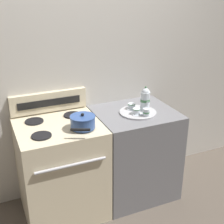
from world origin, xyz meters
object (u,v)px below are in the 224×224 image
(stove, at_px, (61,169))
(creamer_jug, at_px, (146,112))
(teapot, at_px, (145,99))
(serving_tray, at_px, (138,112))
(teacup_left, at_px, (136,111))
(saucepan, at_px, (83,122))
(teacup_right, at_px, (132,106))

(stove, bearing_deg, creamer_jug, -11.31)
(creamer_jug, bearing_deg, teapot, 65.21)
(serving_tray, bearing_deg, creamer_jug, -80.31)
(teapot, relative_size, creamer_jug, 3.32)
(teacup_left, relative_size, creamer_jug, 1.53)
(saucepan, xyz_separation_m, teacup_left, (0.53, 0.07, -0.02))
(saucepan, distance_m, teacup_right, 0.59)
(teacup_left, height_order, creamer_jug, creamer_jug)
(teacup_left, bearing_deg, serving_tray, 47.46)
(teacup_right, bearing_deg, creamer_jug, -78.01)
(teapot, distance_m, teacup_right, 0.15)
(stove, relative_size, teacup_right, 8.35)
(stove, height_order, teapot, teapot)
(teapot, bearing_deg, teacup_right, 143.77)
(teacup_right, bearing_deg, teapot, -36.23)
(saucepan, distance_m, serving_tray, 0.59)
(teapot, distance_m, creamer_jug, 0.16)
(serving_tray, relative_size, teapot, 1.47)
(serving_tray, distance_m, teapot, 0.14)
(stove, bearing_deg, serving_tray, -2.84)
(saucepan, bearing_deg, creamer_jug, -0.19)
(saucepan, relative_size, serving_tray, 0.90)
(stove, relative_size, teapot, 3.86)
(serving_tray, distance_m, teacup_left, 0.07)
(saucepan, relative_size, creamer_jug, 4.41)
(teacup_right, bearing_deg, teacup_left, -97.26)
(serving_tray, height_order, teapot, teapot)
(teapot, height_order, creamer_jug, teapot)
(stove, distance_m, saucepan, 0.55)
(serving_tray, distance_m, creamer_jug, 0.12)
(saucepan, relative_size, teacup_left, 2.88)
(teapot, xyz_separation_m, teacup_right, (-0.10, 0.07, -0.08))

